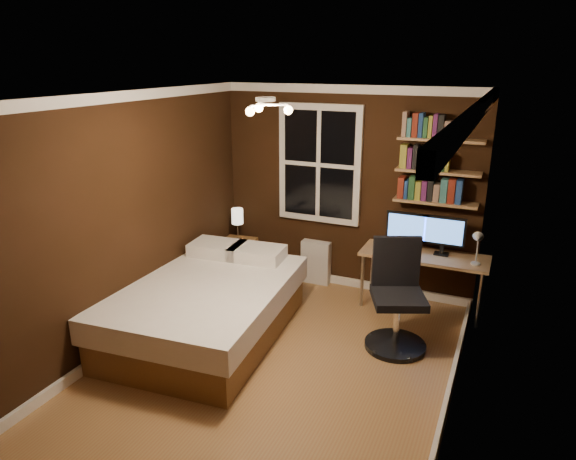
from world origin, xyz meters
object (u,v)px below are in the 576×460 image
at_px(monitor_right, 443,236).
at_px(desk_lamp, 477,248).
at_px(monitor_left, 407,231).
at_px(office_chair, 397,306).
at_px(bed, 207,307).
at_px(nightstand, 239,259).
at_px(bedside_lamp, 238,225).
at_px(desk, 424,259).
at_px(radiator, 316,262).

bearing_deg(monitor_right, desk_lamp, -31.70).
relative_size(monitor_left, office_chair, 0.43).
xyz_separation_m(bed, desk_lamp, (2.51, 1.36, 0.58)).
relative_size(bed, nightstand, 4.44).
height_order(monitor_right, office_chair, monitor_right).
bearing_deg(monitor_left, office_chair, -82.05).
height_order(bedside_lamp, office_chair, office_chair).
xyz_separation_m(desk, monitor_right, (0.18, 0.07, 0.29)).
distance_m(nightstand, radiator, 1.03).
relative_size(bed, monitor_left, 4.79).
bearing_deg(monitor_left, bedside_lamp, -176.21).
distance_m(bed, radiator, 1.79).
distance_m(bedside_lamp, office_chair, 2.47).
height_order(radiator, monitor_right, monitor_right).
relative_size(bedside_lamp, monitor_right, 0.91).
bearing_deg(office_chair, desk_lamp, 26.73).
xyz_separation_m(nightstand, monitor_left, (2.15, 0.14, 0.64)).
bearing_deg(monitor_right, office_chair, -104.82).
height_order(bedside_lamp, desk_lamp, desk_lamp).
relative_size(bed, desk_lamp, 5.19).
height_order(bed, radiator, bed).
height_order(nightstand, office_chair, office_chair).
xyz_separation_m(radiator, monitor_left, (1.15, -0.11, 0.61)).
bearing_deg(desk, monitor_right, 22.02).
bearing_deg(desk, nightstand, -178.28).
relative_size(radiator, desk, 0.40).
relative_size(nightstand, office_chair, 0.46).
bearing_deg(desk, bedside_lamp, -178.28).
bearing_deg(bedside_lamp, monitor_left, 3.79).
height_order(monitor_left, office_chair, monitor_left).
xyz_separation_m(bed, bedside_lamp, (-0.43, 1.45, 0.42)).
xyz_separation_m(radiator, desk, (1.38, -0.18, 0.33)).
xyz_separation_m(bed, radiator, (0.57, 1.70, -0.03)).
height_order(bed, office_chair, office_chair).
relative_size(radiator, monitor_left, 1.18).
distance_m(bed, nightstand, 1.52).
bearing_deg(desk_lamp, monitor_left, 163.38).
height_order(nightstand, radiator, radiator).
distance_m(bed, monitor_left, 2.41).
bearing_deg(nightstand, monitor_right, -4.11).
bearing_deg(desk_lamp, monitor_right, 148.30).
distance_m(nightstand, desk_lamp, 3.01).
relative_size(bed, office_chair, 2.05).
distance_m(radiator, monitor_left, 1.31).
relative_size(nightstand, desk, 0.36).
bearing_deg(nightstand, bed, -80.67).
bearing_deg(monitor_right, monitor_left, 180.00).
bearing_deg(desk, monitor_left, 163.06).
height_order(bed, desk, bed).
height_order(desk, monitor_left, monitor_left).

